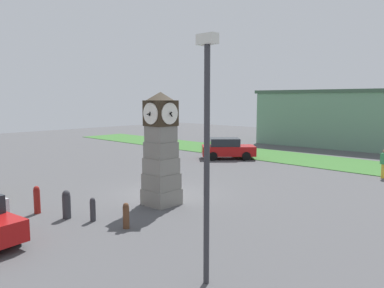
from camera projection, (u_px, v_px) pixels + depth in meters
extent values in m
plane|color=#4C4C4F|center=(161.00, 195.00, 17.52)|extent=(77.65, 77.65, 0.00)
cube|color=gray|center=(162.00, 197.00, 15.92)|extent=(1.29, 1.29, 0.67)
cube|color=gray|center=(161.00, 181.00, 15.84)|extent=(1.22, 1.22, 0.67)
cube|color=gray|center=(161.00, 166.00, 15.76)|extent=(1.14, 1.14, 0.67)
cube|color=slate|center=(161.00, 150.00, 15.68)|extent=(1.06, 1.06, 0.67)
cube|color=gray|center=(161.00, 134.00, 15.60)|extent=(0.99, 0.99, 0.67)
cube|color=#2D2316|center=(161.00, 113.00, 15.50)|extent=(1.06, 1.06, 1.06)
cylinder|color=white|center=(170.00, 113.00, 15.89)|extent=(0.87, 0.04, 0.87)
cube|color=black|center=(171.00, 113.00, 15.91)|extent=(0.06, 0.11, 0.20)
cube|color=black|center=(171.00, 113.00, 15.91)|extent=(0.04, 0.31, 0.19)
cylinder|color=white|center=(150.00, 114.00, 15.10)|extent=(0.87, 0.04, 0.87)
cube|color=black|center=(150.00, 114.00, 15.08)|extent=(0.06, 0.11, 0.20)
cube|color=black|center=(150.00, 114.00, 15.08)|extent=(0.04, 0.33, 0.10)
cylinder|color=white|center=(170.00, 114.00, 15.12)|extent=(0.04, 0.87, 0.87)
cube|color=black|center=(170.00, 114.00, 15.10)|extent=(0.19, 0.06, 0.14)
cube|color=black|center=(170.00, 114.00, 15.10)|extent=(0.26, 0.04, 0.26)
cylinder|color=white|center=(152.00, 113.00, 15.88)|extent=(0.04, 0.87, 0.87)
cube|color=black|center=(152.00, 113.00, 15.89)|extent=(0.13, 0.06, 0.19)
cube|color=black|center=(152.00, 113.00, 15.89)|extent=(0.33, 0.04, 0.06)
pyramid|color=#2D2316|center=(161.00, 96.00, 15.41)|extent=(1.12, 1.12, 0.35)
cylinder|color=maroon|center=(37.00, 202.00, 14.64)|extent=(0.25, 0.25, 0.94)
sphere|color=maroon|center=(36.00, 189.00, 14.58)|extent=(0.22, 0.22, 0.22)
cylinder|color=#333338|center=(67.00, 207.00, 14.03)|extent=(0.31, 0.31, 0.90)
sphere|color=#333338|center=(66.00, 194.00, 13.97)|extent=(0.28, 0.28, 0.28)
cylinder|color=#333338|center=(93.00, 211.00, 13.72)|extent=(0.21, 0.21, 0.76)
sphere|color=#333338|center=(92.00, 200.00, 13.67)|extent=(0.19, 0.19, 0.19)
cylinder|color=brown|center=(126.00, 217.00, 12.93)|extent=(0.22, 0.22, 0.78)
sphere|color=brown|center=(126.00, 206.00, 12.88)|extent=(0.20, 0.20, 0.20)
cylinder|color=black|center=(16.00, 234.00, 11.52)|extent=(0.66, 0.30, 0.64)
cube|color=#A51111|center=(228.00, 150.00, 28.09)|extent=(4.03, 4.03, 0.72)
cube|color=#1E2328|center=(225.00, 142.00, 28.00)|extent=(2.68, 2.68, 0.57)
cylinder|color=black|center=(243.00, 153.00, 28.99)|extent=(0.61, 0.61, 0.64)
cylinder|color=black|center=(246.00, 156.00, 27.31)|extent=(0.61, 0.61, 0.64)
cylinder|color=black|center=(211.00, 153.00, 28.94)|extent=(0.61, 0.61, 0.64)
cylinder|color=black|center=(213.00, 156.00, 27.25)|extent=(0.61, 0.61, 0.64)
cylinder|color=#3F3F47|center=(173.00, 142.00, 35.28)|extent=(0.14, 0.14, 0.86)
cylinder|color=#3F3F47|center=(171.00, 142.00, 35.27)|extent=(0.14, 0.14, 0.86)
cube|color=#338C4C|center=(172.00, 134.00, 35.18)|extent=(0.45, 0.45, 0.65)
sphere|color=tan|center=(172.00, 129.00, 35.13)|extent=(0.23, 0.23, 0.23)
cylinder|color=gold|center=(382.00, 171.00, 21.14)|extent=(0.14, 0.14, 0.82)
cube|color=#338C4C|center=(384.00, 159.00, 21.10)|extent=(0.37, 0.46, 0.61)
cylinder|color=#333338|center=(207.00, 168.00, 8.79)|extent=(0.14, 0.14, 5.69)
cube|color=silver|center=(207.00, 39.00, 8.43)|extent=(0.50, 0.24, 0.24)
cube|color=gray|center=(346.00, 120.00, 35.35)|extent=(16.00, 7.52, 5.02)
cube|color=#405849|center=(348.00, 91.00, 35.03)|extent=(16.48, 7.75, 0.30)
cube|color=#386B2D|center=(263.00, 154.00, 30.23)|extent=(46.59, 5.52, 0.04)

